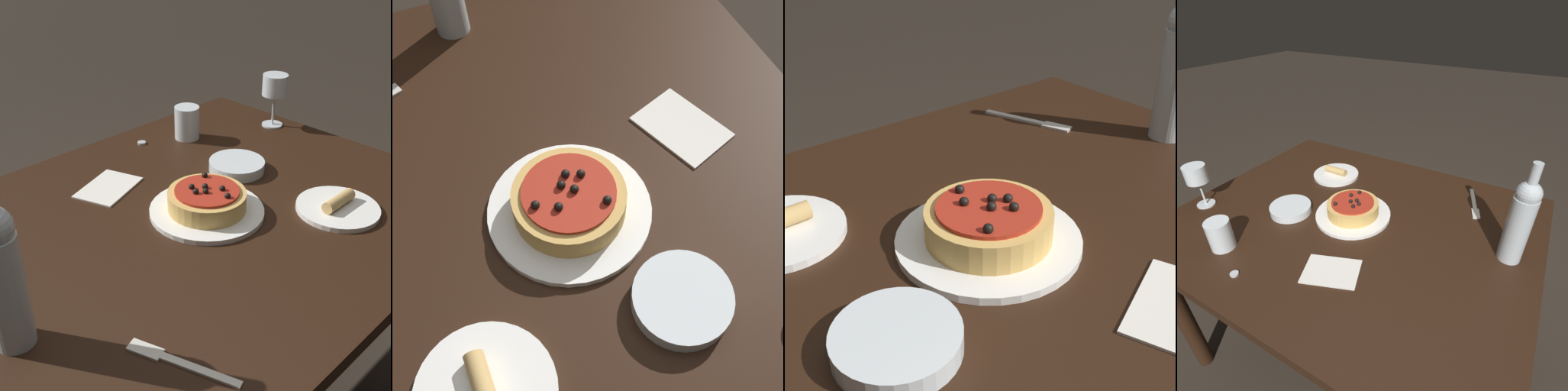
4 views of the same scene
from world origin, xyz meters
TOP-DOWN VIEW (x-y plane):
  - ground_plane at (0.00, 0.00)m, footprint 14.00×14.00m
  - dining_table at (0.00, 0.00)m, footprint 1.21×0.97m
  - dinner_plate at (0.01, -0.02)m, footprint 0.26×0.26m
  - pizza at (0.01, -0.02)m, footprint 0.18×0.18m
  - side_bowl at (0.22, 0.07)m, footprint 0.15×0.15m
  - paper_napkin at (-0.08, 0.23)m, footprint 0.19×0.16m

SIDE VIEW (x-z plane):
  - ground_plane at x=0.00m, z-range 0.00..0.00m
  - dining_table at x=0.00m, z-range 0.27..0.99m
  - paper_napkin at x=-0.08m, z-range 0.72..0.73m
  - dinner_plate at x=0.01m, z-range 0.72..0.73m
  - side_bowl at x=0.22m, z-range 0.72..0.75m
  - pizza at x=0.01m, z-range 0.73..0.79m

